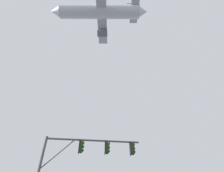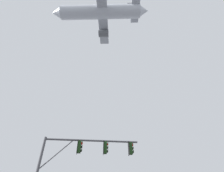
# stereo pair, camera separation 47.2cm
# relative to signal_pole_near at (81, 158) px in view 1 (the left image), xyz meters

# --- Properties ---
(signal_pole_near) EXTENTS (7.30, 1.46, 6.77)m
(signal_pole_near) POSITION_rel_signal_pole_near_xyz_m (0.00, 0.00, 0.00)
(signal_pole_near) COLOR #4C4C51
(signal_pole_near) RESTS_ON ground
(airplane) EXTENTS (29.31, 22.64, 8.00)m
(airplane) POSITION_rel_signal_pole_near_xyz_m (-2.25, 13.77, 46.21)
(airplane) COLOR #B7BCC6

